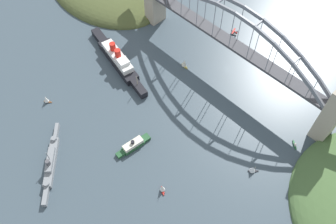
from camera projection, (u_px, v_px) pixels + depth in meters
The scene contains 11 objects.
ground_plane at pixel (227, 69), 335.30m from camera, with size 1400.00×1400.00×0.00m, color #3D4C56.
harbor_arch_bridge at pixel (232, 45), 309.92m from camera, with size 261.14×17.93×71.02m.
ocean_liner at pixel (118, 59), 335.27m from camera, with size 99.43×27.61×19.62m.
naval_cruiser at pixel (51, 162), 275.31m from camera, with size 54.79×49.80×17.44m.
harbor_ferry_steamer at pixel (133, 145), 284.60m from camera, with size 9.45×31.66×8.68m.
seaplane_taxiing_near_bridge at pixel (234, 32), 362.05m from camera, with size 7.62×9.05×4.86m.
small_boat_0 at pixel (46, 99), 309.81m from camera, with size 6.86×5.69×8.38m.
small_boat_1 at pixel (162, 188), 262.12m from camera, with size 6.68×5.36×8.41m.
small_boat_2 at pixel (184, 63), 334.21m from camera, with size 8.33×5.01×8.85m.
small_boat_3 at pixel (295, 145), 286.78m from camera, with size 7.09×6.20×2.49m.
small_boat_8 at pixel (253, 169), 271.43m from camera, with size 7.06×7.21×7.37m.
Camera 1 is at (-121.97, 198.56, 250.98)m, focal length 37.71 mm.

